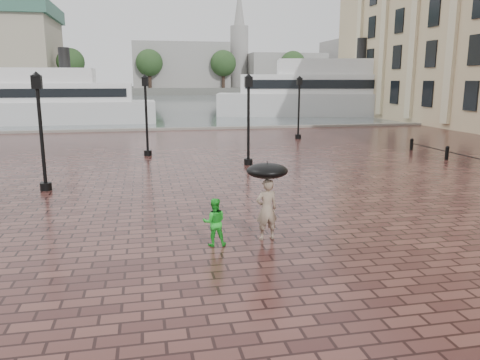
# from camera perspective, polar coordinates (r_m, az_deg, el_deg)

# --- Properties ---
(ground) EXTENTS (300.00, 300.00, 0.00)m
(ground) POSITION_cam_1_polar(r_m,az_deg,el_deg) (10.13, 1.59, -12.48)
(ground) COLOR #361B18
(ground) RESTS_ON ground
(harbour_water) EXTENTS (240.00, 240.00, 0.00)m
(harbour_water) POSITION_cam_1_polar(r_m,az_deg,el_deg) (101.09, -10.44, 9.44)
(harbour_water) COLOR #404A4E
(harbour_water) RESTS_ON ground
(quay_edge) EXTENTS (80.00, 0.60, 0.30)m
(quay_edge) POSITION_cam_1_polar(r_m,az_deg,el_deg) (41.25, -8.56, 6.04)
(quay_edge) COLOR slate
(quay_edge) RESTS_ON ground
(far_shore) EXTENTS (300.00, 60.00, 2.00)m
(far_shore) POSITION_cam_1_polar(r_m,az_deg,el_deg) (169.02, -10.98, 10.71)
(far_shore) COLOR #4C4C47
(far_shore) RESTS_ON ground
(distant_skyline) EXTENTS (102.50, 22.00, 33.00)m
(distant_skyline) POSITION_cam_1_polar(r_m,az_deg,el_deg) (166.81, 6.21, 13.75)
(distant_skyline) COLOR gray
(distant_skyline) RESTS_ON ground
(far_trees) EXTENTS (188.00, 8.00, 13.50)m
(far_trees) POSITION_cam_1_polar(r_m,az_deg,el_deg) (147.09, -11.00, 13.83)
(far_trees) COLOR #2D2119
(far_trees) RESTS_ON ground
(street_lamps) EXTENTS (21.44, 14.44, 4.40)m
(street_lamps) POSITION_cam_1_polar(r_m,az_deg,el_deg) (26.65, -10.48, 7.78)
(street_lamps) COLOR black
(street_lamps) RESTS_ON ground
(adult_pedestrian) EXTENTS (0.66, 0.48, 1.67)m
(adult_pedestrian) POSITION_cam_1_polar(r_m,az_deg,el_deg) (12.54, 3.26, -3.59)
(adult_pedestrian) COLOR gray
(adult_pedestrian) RESTS_ON ground
(child_pedestrian) EXTENTS (0.65, 0.52, 1.26)m
(child_pedestrian) POSITION_cam_1_polar(r_m,az_deg,el_deg) (12.13, -3.14, -5.14)
(child_pedestrian) COLOR green
(child_pedestrian) RESTS_ON ground
(ferry_near) EXTENTS (22.57, 5.59, 7.39)m
(ferry_near) POSITION_cam_1_polar(r_m,az_deg,el_deg) (50.88, -23.32, 8.82)
(ferry_near) COLOR #BCBCBC
(ferry_near) RESTS_ON ground
(ferry_far) EXTENTS (28.76, 12.79, 9.17)m
(ferry_far) POSITION_cam_1_polar(r_m,az_deg,el_deg) (59.07, 11.24, 10.39)
(ferry_far) COLOR #BCBCBC
(ferry_far) RESTS_ON ground
(umbrella) EXTENTS (1.10, 1.10, 1.14)m
(umbrella) POSITION_cam_1_polar(r_m,az_deg,el_deg) (12.29, 3.32, 1.13)
(umbrella) COLOR black
(umbrella) RESTS_ON ground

